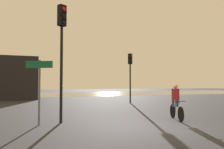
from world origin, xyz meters
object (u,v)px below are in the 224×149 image
at_px(traffic_light_near_left, 62,41).
at_px(traffic_light_far_right, 130,69).
at_px(direction_sign_post, 39,82).
at_px(cyclist, 176,102).

bearing_deg(traffic_light_near_left, traffic_light_far_right, -163.84).
bearing_deg(traffic_light_far_right, direction_sign_post, 16.19).
bearing_deg(direction_sign_post, traffic_light_near_left, -139.11).
height_order(traffic_light_near_left, direction_sign_post, traffic_light_near_left).
height_order(traffic_light_far_right, direction_sign_post, traffic_light_far_right).
bearing_deg(cyclist, traffic_light_near_left, 5.63).
bearing_deg(direction_sign_post, cyclist, -162.22).
relative_size(traffic_light_near_left, direction_sign_post, 1.93).
bearing_deg(cyclist, traffic_light_far_right, -84.44).
bearing_deg(direction_sign_post, traffic_light_far_right, -109.33).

